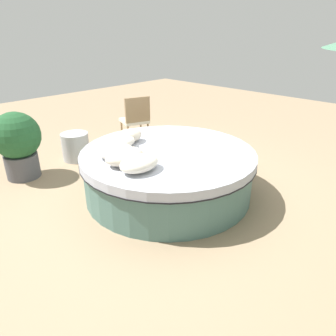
# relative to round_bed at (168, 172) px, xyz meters

# --- Properties ---
(ground_plane) EXTENTS (16.00, 16.00, 0.00)m
(ground_plane) POSITION_rel_round_bed_xyz_m (0.00, 0.00, -0.34)
(ground_plane) COLOR #9E8466
(round_bed) EXTENTS (2.46, 2.46, 0.66)m
(round_bed) POSITION_rel_round_bed_xyz_m (0.00, 0.00, 0.00)
(round_bed) COLOR #4C726B
(round_bed) RESTS_ON ground_plane
(throw_pillow_0) EXTENTS (0.45, 0.31, 0.20)m
(throw_pillow_0) POSITION_rel_round_bed_xyz_m (-0.16, 0.67, 0.42)
(throw_pillow_0) COLOR beige
(throw_pillow_0) RESTS_ON round_bed
(throw_pillow_1) EXTENTS (0.52, 0.34, 0.18)m
(throw_pillow_1) POSITION_rel_round_bed_xyz_m (-0.42, 0.56, 0.41)
(throw_pillow_1) COLOR silver
(throw_pillow_1) RESTS_ON round_bed
(throw_pillow_2) EXTENTS (0.50, 0.38, 0.15)m
(throw_pillow_2) POSITION_rel_round_bed_xyz_m (-0.63, 0.36, 0.40)
(throw_pillow_2) COLOR silver
(throw_pillow_2) RESTS_ON round_bed
(throw_pillow_3) EXTENTS (0.53, 0.38, 0.20)m
(throw_pillow_3) POSITION_rel_round_bed_xyz_m (-0.70, 0.08, 0.42)
(throw_pillow_3) COLOR beige
(throw_pillow_3) RESTS_ON round_bed
(throw_pillow_4) EXTENTS (0.52, 0.37, 0.19)m
(throw_pillow_4) POSITION_rel_round_bed_xyz_m (-0.71, -0.21, 0.42)
(throw_pillow_4) COLOR silver
(throw_pillow_4) RESTS_ON round_bed
(patio_chair) EXTENTS (0.66, 0.64, 0.98)m
(patio_chair) POSITION_rel_round_bed_xyz_m (1.11, 2.02, 0.22)
(patio_chair) COLOR #997A56
(patio_chair) RESTS_ON ground_plane
(planter) EXTENTS (0.74, 0.74, 1.07)m
(planter) POSITION_rel_round_bed_xyz_m (-1.26, 2.06, 0.26)
(planter) COLOR #4C4C51
(planter) RESTS_ON ground_plane
(side_table) EXTENTS (0.49, 0.49, 0.50)m
(side_table) POSITION_rel_round_bed_xyz_m (-0.27, 2.11, -0.09)
(side_table) COLOR #B7B7BC
(side_table) RESTS_ON ground_plane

